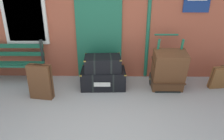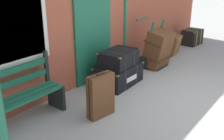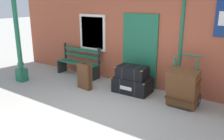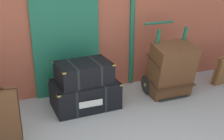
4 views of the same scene
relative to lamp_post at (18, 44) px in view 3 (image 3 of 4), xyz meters
The scene contains 9 objects.
ground_plane 3.71m from the lamp_post, 11.12° to the right, with size 60.00×60.00×0.00m, color #A3A099.
brick_facade 3.96m from the lamp_post, 29.16° to the left, with size 10.40×0.35×3.20m.
lamp_post is the anchor object (origin of this frame).
platform_bench 1.97m from the lamp_post, 54.25° to the left, with size 1.60×0.43×1.01m.
steamer_trunk_base 3.68m from the lamp_post, 19.45° to the left, with size 1.03×0.69×0.43m.
steamer_trunk_middle 3.58m from the lamp_post, 19.30° to the left, with size 0.85×0.61×0.33m.
porters_trolley 5.02m from the lamp_post, 14.11° to the left, with size 0.71×0.67×1.18m.
large_brown_trunk 4.94m from the lamp_post, 12.09° to the left, with size 0.70×0.60×0.95m.
suitcase_slate 2.32m from the lamp_post, 16.67° to the left, with size 0.49×0.24×0.77m.
Camera 3 is at (2.96, -3.50, 2.43)m, focal length 37.96 mm.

